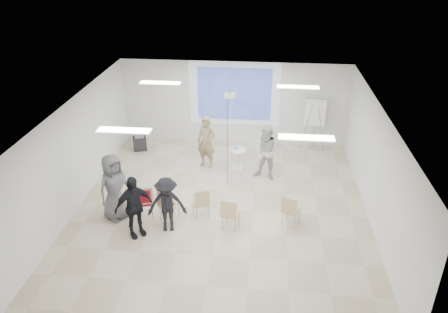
# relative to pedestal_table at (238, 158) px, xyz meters

# --- Properties ---
(floor) EXTENTS (8.00, 9.00, 0.10)m
(floor) POSITION_rel_pedestal_table_xyz_m (-0.28, -2.45, -0.44)
(floor) COLOR beige
(floor) RESTS_ON ground
(ceiling) EXTENTS (8.00, 9.00, 0.10)m
(ceiling) POSITION_rel_pedestal_table_xyz_m (-0.28, -2.45, 2.66)
(ceiling) COLOR white
(ceiling) RESTS_ON wall_back
(wall_back) EXTENTS (8.00, 0.10, 3.00)m
(wall_back) POSITION_rel_pedestal_table_xyz_m (-0.28, 2.10, 1.11)
(wall_back) COLOR silver
(wall_back) RESTS_ON floor
(wall_left) EXTENTS (0.10, 9.00, 3.00)m
(wall_left) POSITION_rel_pedestal_table_xyz_m (-4.33, -2.45, 1.11)
(wall_left) COLOR silver
(wall_left) RESTS_ON floor
(wall_right) EXTENTS (0.10, 9.00, 3.00)m
(wall_right) POSITION_rel_pedestal_table_xyz_m (3.77, -2.45, 1.11)
(wall_right) COLOR silver
(wall_right) RESTS_ON floor
(projection_halo) EXTENTS (3.20, 0.01, 2.30)m
(projection_halo) POSITION_rel_pedestal_table_xyz_m (-0.28, 2.04, 1.46)
(projection_halo) COLOR silver
(projection_halo) RESTS_ON wall_back
(projection_image) EXTENTS (2.60, 0.01, 1.90)m
(projection_image) POSITION_rel_pedestal_table_xyz_m (-0.28, 2.02, 1.46)
(projection_image) COLOR #304BA5
(projection_image) RESTS_ON wall_back
(pedestal_table) EXTENTS (0.59, 0.59, 0.70)m
(pedestal_table) POSITION_rel_pedestal_table_xyz_m (0.00, 0.00, 0.00)
(pedestal_table) COLOR white
(pedestal_table) RESTS_ON floor
(player_left) EXTENTS (0.84, 0.69, 1.97)m
(player_left) POSITION_rel_pedestal_table_xyz_m (-1.02, 0.05, 0.60)
(player_left) COLOR #967F5C
(player_left) RESTS_ON floor
(player_right) EXTENTS (1.15, 1.04, 1.97)m
(player_right) POSITION_rel_pedestal_table_xyz_m (0.94, -0.57, 0.59)
(player_right) COLOR silver
(player_right) RESTS_ON floor
(controller_left) EXTENTS (0.08, 0.13, 0.04)m
(controller_left) POSITION_rel_pedestal_table_xyz_m (-0.84, 0.30, 0.91)
(controller_left) COLOR white
(controller_left) RESTS_ON player_left
(controller_right) EXTENTS (0.08, 0.12, 0.04)m
(controller_right) POSITION_rel_pedestal_table_xyz_m (0.76, -0.32, 0.94)
(controller_right) COLOR silver
(controller_right) RESTS_ON player_right
(chair_far_left) EXTENTS (0.53, 0.55, 0.84)m
(chair_far_left) POSITION_rel_pedestal_table_xyz_m (-3.01, -3.00, 0.11)
(chair_far_left) COLOR tan
(chair_far_left) RESTS_ON floor
(chair_left_mid) EXTENTS (0.61, 0.63, 0.99)m
(chair_left_mid) POSITION_rel_pedestal_table_xyz_m (-2.27, -3.08, 0.20)
(chair_left_mid) COLOR tan
(chair_left_mid) RESTS_ON floor
(chair_left_inner) EXTENTS (0.57, 0.59, 0.96)m
(chair_left_inner) POSITION_rel_pedestal_table_xyz_m (-1.63, -3.11, 0.18)
(chair_left_inner) COLOR tan
(chair_left_inner) RESTS_ON floor
(chair_center) EXTENTS (0.54, 0.56, 0.86)m
(chair_center) POSITION_rel_pedestal_table_xyz_m (-0.77, -2.88, 0.12)
(chair_center) COLOR #D0B778
(chair_center) RESTS_ON floor
(chair_right_inner) EXTENTS (0.51, 0.54, 0.90)m
(chair_right_inner) POSITION_rel_pedestal_table_xyz_m (0.04, -3.34, 0.15)
(chair_right_inner) COLOR tan
(chair_right_inner) RESTS_ON floor
(chair_right_far) EXTENTS (0.57, 0.58, 0.90)m
(chair_right_far) POSITION_rel_pedestal_table_xyz_m (1.58, -3.04, 0.14)
(chair_right_far) COLOR tan
(chair_right_far) RESTS_ON floor
(red_jacket) EXTENTS (0.50, 0.28, 0.47)m
(red_jacket) POSITION_rel_pedestal_table_xyz_m (-2.30, -3.22, 0.33)
(red_jacket) COLOR #AE1526
(red_jacket) RESTS_ON chair_left_mid
(laptop) EXTENTS (0.41, 0.35, 0.03)m
(laptop) POSITION_rel_pedestal_table_xyz_m (-1.60, -3.02, 0.13)
(laptop) COLOR black
(laptop) RESTS_ON chair_left_inner
(audience_left) EXTENTS (1.29, 1.23, 1.93)m
(audience_left) POSITION_rel_pedestal_table_xyz_m (-2.31, -3.80, 0.58)
(audience_left) COLOR black
(audience_left) RESTS_ON floor
(audience_mid) EXTENTS (1.20, 0.79, 1.73)m
(audience_mid) POSITION_rel_pedestal_table_xyz_m (-1.54, -3.51, 0.47)
(audience_mid) COLOR black
(audience_mid) RESTS_ON floor
(audience_outer) EXTENTS (1.14, 1.22, 2.08)m
(audience_outer) POSITION_rel_pedestal_table_xyz_m (-3.04, -3.08, 0.65)
(audience_outer) COLOR slate
(audience_outer) RESTS_ON floor
(flipchart_easel) EXTENTS (0.83, 0.64, 1.94)m
(flipchart_easel) POSITION_rel_pedestal_table_xyz_m (2.54, 1.65, 1.04)
(flipchart_easel) COLOR gray
(flipchart_easel) RESTS_ON floor
(av_cart) EXTENTS (0.56, 0.50, 0.69)m
(av_cart) POSITION_rel_pedestal_table_xyz_m (-3.55, 1.04, -0.07)
(av_cart) COLOR black
(av_cart) RESTS_ON floor
(ceiling_projector) EXTENTS (0.30, 0.25, 3.00)m
(ceiling_projector) POSITION_rel_pedestal_table_xyz_m (-0.18, -0.96, 2.30)
(ceiling_projector) COLOR white
(ceiling_projector) RESTS_ON ceiling
(fluor_panel_nw) EXTENTS (1.20, 0.30, 0.02)m
(fluor_panel_nw) POSITION_rel_pedestal_table_xyz_m (-2.28, -0.45, 2.58)
(fluor_panel_nw) COLOR white
(fluor_panel_nw) RESTS_ON ceiling
(fluor_panel_ne) EXTENTS (1.20, 0.30, 0.02)m
(fluor_panel_ne) POSITION_rel_pedestal_table_xyz_m (1.72, -0.45, 2.58)
(fluor_panel_ne) COLOR white
(fluor_panel_ne) RESTS_ON ceiling
(fluor_panel_sw) EXTENTS (1.20, 0.30, 0.02)m
(fluor_panel_sw) POSITION_rel_pedestal_table_xyz_m (-2.28, -3.95, 2.58)
(fluor_panel_sw) COLOR white
(fluor_panel_sw) RESTS_ON ceiling
(fluor_panel_se) EXTENTS (1.20, 0.30, 0.02)m
(fluor_panel_se) POSITION_rel_pedestal_table_xyz_m (1.72, -3.95, 2.58)
(fluor_panel_se) COLOR white
(fluor_panel_se) RESTS_ON ceiling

